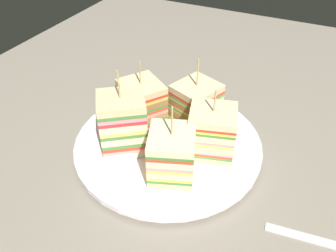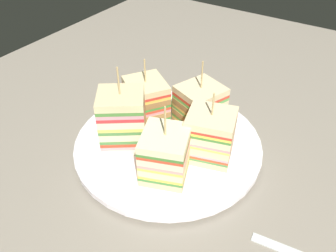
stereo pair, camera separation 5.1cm
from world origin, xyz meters
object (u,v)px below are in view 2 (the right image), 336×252
Objects in this scene: sandwich_wedge_0 at (199,107)px; sandwich_wedge_4 at (210,135)px; plate at (168,144)px; sandwich_wedge_3 at (165,154)px; chip_pile at (167,136)px; sandwich_wedge_1 at (147,101)px; sandwich_wedge_2 at (123,120)px.

sandwich_wedge_0 is 7.34cm from sandwich_wedge_4.
plate is 2.55× the size of sandwich_wedge_3.
sandwich_wedge_0 is 1.06× the size of sandwich_wedge_4.
plate is 7.79cm from sandwich_wedge_3.
sandwich_wedge_3 is at bearing 30.59° from chip_pile.
sandwich_wedge_1 reaches higher than sandwich_wedge_4.
chip_pile is at bearing 5.58° from sandwich_wedge_0.
sandwich_wedge_0 reaches higher than sandwich_wedge_1.
sandwich_wedge_1 is 7.19cm from chip_pile.
sandwich_wedge_0 reaches higher than sandwich_wedge_3.
sandwich_wedge_4 is at bearing 98.37° from chip_pile.
sandwich_wedge_2 is (3.97, -5.30, 5.15)cm from plate.
sandwich_wedge_2 reaches higher than sandwich_wedge_0.
sandwich_wedge_3 is (5.73, 3.30, 4.11)cm from plate.
sandwich_wedge_1 is 1.38× the size of chip_pile.
sandwich_wedge_0 is 1.02× the size of sandwich_wedge_3.
plate is 2.59× the size of sandwich_wedge_1.
chip_pile is (-5.49, -3.25, -2.25)cm from sandwich_wedge_3.
sandwich_wedge_1 is 1.03× the size of sandwich_wedge_4.
plate is 3.58× the size of chip_pile.
sandwich_wedge_3 reaches higher than sandwich_wedge_4.
sandwich_wedge_3 is at bearing 27.75° from sandwich_wedge_0.
chip_pile is (0.24, 0.05, 1.86)cm from plate.
sandwich_wedge_0 reaches higher than sandwich_wedge_4.
sandwich_wedge_2 is 7.30cm from chip_pile.
sandwich_wedge_1 is (3.51, -7.85, 0.09)cm from sandwich_wedge_0.
sandwich_wedge_2 reaches higher than sandwich_wedge_3.
sandwich_wedge_4 is at bearing 25.19° from sandwich_wedge_1.
sandwich_wedge_2 is (6.80, 0.68, 0.88)cm from sandwich_wedge_1.
sandwich_wedge_0 is at bearing -66.28° from sandwich_wedge_4.
sandwich_wedge_4 reaches higher than plate.
sandwich_wedge_1 is 0.84× the size of sandwich_wedge_2.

